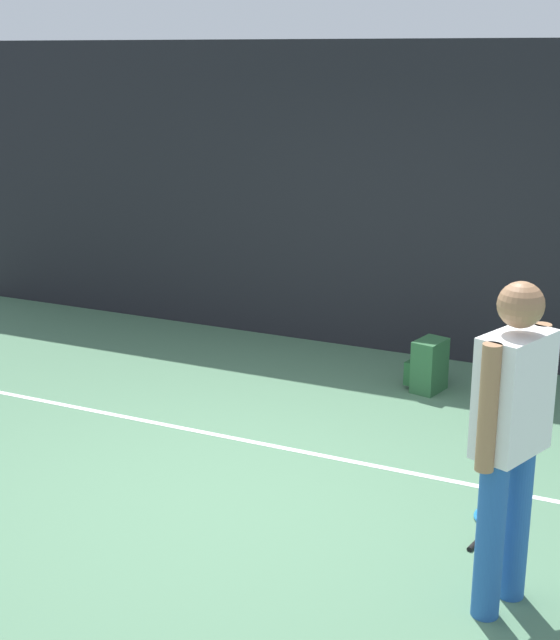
{
  "coord_description": "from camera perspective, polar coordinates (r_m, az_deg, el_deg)",
  "views": [
    {
      "loc": [
        2.44,
        -4.82,
        2.72
      ],
      "look_at": [
        0.0,
        0.4,
        1.0
      ],
      "focal_mm": 51.0,
      "sensor_mm": 36.0,
      "label": 1
    }
  ],
  "objects": [
    {
      "name": "back_fence",
      "position": [
        8.3,
        7.69,
        7.35
      ],
      "size": [
        10.0,
        0.1,
        2.81
      ],
      "primitive_type": "cube",
      "color": "black",
      "rests_on": "ground"
    },
    {
      "name": "backpack",
      "position": [
        7.61,
        9.26,
        -2.88
      ],
      "size": [
        0.33,
        0.34,
        0.44
      ],
      "rotation": [
        0.0,
        0.0,
        4.49
      ],
      "color": "#2D6038",
      "rests_on": "ground"
    },
    {
      "name": "tennis_player",
      "position": [
        4.53,
        14.3,
        -6.68
      ],
      "size": [
        0.34,
        0.5,
        1.7
      ],
      "rotation": [
        0.0,
        0.0,
        1.22
      ],
      "color": "#2659A5",
      "rests_on": "ground"
    },
    {
      "name": "tennis_racket",
      "position": [
        5.73,
        13.58,
        -12.1
      ],
      "size": [
        0.38,
        0.63,
        0.03
      ],
      "rotation": [
        0.0,
        0.0,
        1.38
      ],
      "color": "black",
      "rests_on": "ground"
    },
    {
      "name": "court_line",
      "position": [
        6.5,
        0.59,
        -8.1
      ],
      "size": [
        9.0,
        0.05,
        0.0
      ],
      "primitive_type": "cube",
      "color": "white",
      "rests_on": "ground"
    },
    {
      "name": "ground_plane",
      "position": [
        6.05,
        -1.63,
        -10.11
      ],
      "size": [
        12.0,
        12.0,
        0.0
      ],
      "primitive_type": "plane",
      "color": "#4C7556"
    }
  ]
}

